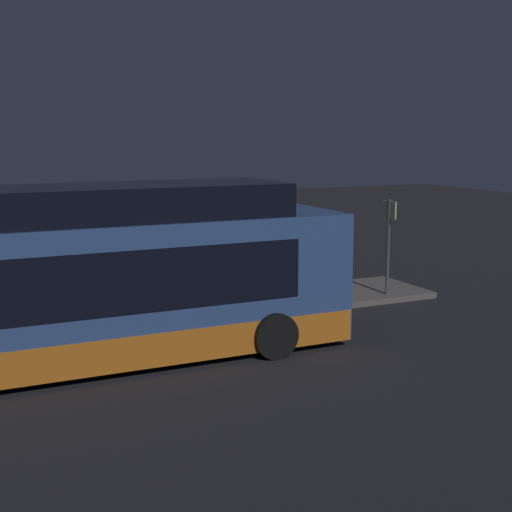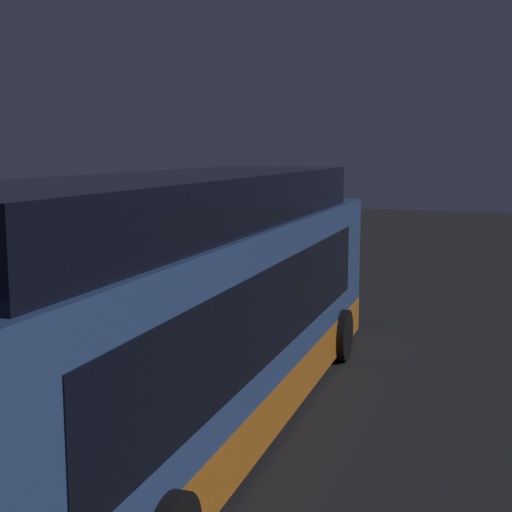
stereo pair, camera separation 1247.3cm
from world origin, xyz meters
name	(u,v)px [view 1 (the left image)]	position (x,y,z in m)	size (l,w,h in m)	color
ground	(116,359)	(0.00, 0.00, 0.00)	(80.00, 80.00, 0.00)	#232326
platform	(86,323)	(0.00, 2.94, 0.09)	(20.00, 2.68, 0.17)	#605B56
bus_lead	(61,287)	(-1.10, -0.13, 1.71)	(12.29, 2.88, 3.75)	#33518C
passenger_boarding	(298,263)	(6.01, 2.82, 1.16)	(0.39, 0.56, 1.82)	#4C476B
passenger_waiting	(219,279)	(3.29, 2.15, 1.06)	(0.48, 0.64, 1.68)	silver
suitcase	(300,281)	(6.32, 3.28, 0.54)	(0.33, 0.25, 0.97)	#334C7F
sign_post	(389,236)	(8.54, 2.06, 1.89)	(0.10, 0.61, 2.77)	#4C4C51
trash_bin	(118,305)	(0.77, 2.74, 0.50)	(0.44, 0.44, 0.65)	#3F3F44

